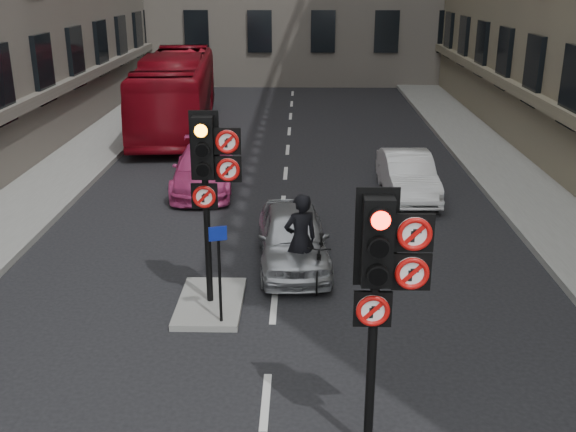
{
  "coord_description": "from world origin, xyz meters",
  "views": [
    {
      "loc": [
        0.5,
        -6.36,
        5.91
      ],
      "look_at": [
        0.31,
        2.83,
        2.6
      ],
      "focal_mm": 42.0,
      "sensor_mm": 36.0,
      "label": 1
    }
  ],
  "objects_px": {
    "motorcycle": "(320,262)",
    "car_white": "(408,175)",
    "signal_far": "(209,168)",
    "motorcyclist": "(301,240)",
    "info_sign": "(219,261)",
    "bus_red": "(176,92)",
    "car_silver": "(293,237)",
    "signal_near": "(383,270)",
    "car_pink": "(203,169)"
  },
  "relations": [
    {
      "from": "motorcyclist",
      "to": "motorcycle",
      "type": "bearing_deg",
      "value": 156.76
    },
    {
      "from": "car_pink",
      "to": "bus_red",
      "type": "relative_size",
      "value": 0.38
    },
    {
      "from": "motorcycle",
      "to": "car_white",
      "type": "bearing_deg",
      "value": 71.98
    },
    {
      "from": "signal_far",
      "to": "car_silver",
      "type": "relative_size",
      "value": 0.98
    },
    {
      "from": "motorcyclist",
      "to": "info_sign",
      "type": "distance_m",
      "value": 2.31
    },
    {
      "from": "car_white",
      "to": "info_sign",
      "type": "distance_m",
      "value": 8.82
    },
    {
      "from": "signal_far",
      "to": "motorcyclist",
      "type": "distance_m",
      "value": 2.58
    },
    {
      "from": "car_silver",
      "to": "info_sign",
      "type": "height_order",
      "value": "info_sign"
    },
    {
      "from": "signal_near",
      "to": "bus_red",
      "type": "relative_size",
      "value": 0.33
    },
    {
      "from": "signal_near",
      "to": "info_sign",
      "type": "relative_size",
      "value": 1.99
    },
    {
      "from": "signal_far",
      "to": "info_sign",
      "type": "height_order",
      "value": "signal_far"
    },
    {
      "from": "car_white",
      "to": "bus_red",
      "type": "distance_m",
      "value": 11.68
    },
    {
      "from": "car_white",
      "to": "car_silver",
      "type": "bearing_deg",
      "value": -124.94
    },
    {
      "from": "motorcycle",
      "to": "car_pink",
      "type": "bearing_deg",
      "value": 122.92
    },
    {
      "from": "car_white",
      "to": "motorcyclist",
      "type": "bearing_deg",
      "value": -118.91
    },
    {
      "from": "signal_far",
      "to": "bus_red",
      "type": "bearing_deg",
      "value": 102.47
    },
    {
      "from": "car_white",
      "to": "car_pink",
      "type": "xyz_separation_m",
      "value": [
        -5.81,
        0.52,
        -0.01
      ]
    },
    {
      "from": "car_pink",
      "to": "motorcyclist",
      "type": "xyz_separation_m",
      "value": [
        2.83,
        -6.33,
        0.36
      ]
    },
    {
      "from": "car_silver",
      "to": "car_pink",
      "type": "distance_m",
      "value": 5.96
    },
    {
      "from": "info_sign",
      "to": "motorcycle",
      "type": "bearing_deg",
      "value": 29.01
    },
    {
      "from": "car_pink",
      "to": "signal_near",
      "type": "bearing_deg",
      "value": -75.15
    },
    {
      "from": "motorcycle",
      "to": "signal_near",
      "type": "bearing_deg",
      "value": -77.21
    },
    {
      "from": "car_pink",
      "to": "bus_red",
      "type": "distance_m",
      "value": 8.31
    },
    {
      "from": "car_silver",
      "to": "info_sign",
      "type": "xyz_separation_m",
      "value": [
        -1.23,
        -2.82,
        0.66
      ]
    },
    {
      "from": "signal_near",
      "to": "bus_red",
      "type": "distance_m",
      "value": 20.25
    },
    {
      "from": "car_white",
      "to": "car_pink",
      "type": "relative_size",
      "value": 0.9
    },
    {
      "from": "car_white",
      "to": "car_pink",
      "type": "distance_m",
      "value": 5.83
    },
    {
      "from": "motorcycle",
      "to": "motorcyclist",
      "type": "height_order",
      "value": "motorcyclist"
    },
    {
      "from": "signal_near",
      "to": "motorcyclist",
      "type": "xyz_separation_m",
      "value": [
        -0.99,
        5.01,
        -1.63
      ]
    },
    {
      "from": "motorcyclist",
      "to": "signal_near",
      "type": "bearing_deg",
      "value": 77.99
    },
    {
      "from": "car_white",
      "to": "info_sign",
      "type": "xyz_separation_m",
      "value": [
        -4.37,
        -7.63,
        0.67
      ]
    },
    {
      "from": "bus_red",
      "to": "motorcyclist",
      "type": "bearing_deg",
      "value": -75.55
    },
    {
      "from": "signal_far",
      "to": "motorcycle",
      "type": "height_order",
      "value": "signal_far"
    },
    {
      "from": "motorcycle",
      "to": "info_sign",
      "type": "distance_m",
      "value": 2.67
    },
    {
      "from": "motorcycle",
      "to": "signal_far",
      "type": "bearing_deg",
      "value": -147.31
    },
    {
      "from": "car_silver",
      "to": "car_white",
      "type": "bearing_deg",
      "value": 52.5
    },
    {
      "from": "car_pink",
      "to": "motorcyclist",
      "type": "relative_size",
      "value": 2.16
    },
    {
      "from": "car_silver",
      "to": "car_pink",
      "type": "height_order",
      "value": "car_silver"
    },
    {
      "from": "signal_near",
      "to": "motorcycle",
      "type": "height_order",
      "value": "signal_near"
    },
    {
      "from": "signal_far",
      "to": "car_pink",
      "type": "distance_m",
      "value": 7.73
    },
    {
      "from": "info_sign",
      "to": "car_pink",
      "type": "bearing_deg",
      "value": 83.53
    },
    {
      "from": "motorcyclist",
      "to": "info_sign",
      "type": "height_order",
      "value": "info_sign"
    },
    {
      "from": "motorcyclist",
      "to": "car_silver",
      "type": "bearing_deg",
      "value": -103.82
    },
    {
      "from": "car_silver",
      "to": "motorcyclist",
      "type": "distance_m",
      "value": 1.07
    },
    {
      "from": "signal_near",
      "to": "motorcyclist",
      "type": "relative_size",
      "value": 1.87
    },
    {
      "from": "signal_far",
      "to": "motorcycle",
      "type": "relative_size",
      "value": 2.19
    },
    {
      "from": "signal_near",
      "to": "bus_red",
      "type": "bearing_deg",
      "value": 107.22
    },
    {
      "from": "signal_far",
      "to": "bus_red",
      "type": "distance_m",
      "value": 15.73
    },
    {
      "from": "signal_far",
      "to": "info_sign",
      "type": "distance_m",
      "value": 1.65
    },
    {
      "from": "motorcyclist",
      "to": "car_pink",
      "type": "bearing_deg",
      "value": -89.19
    }
  ]
}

